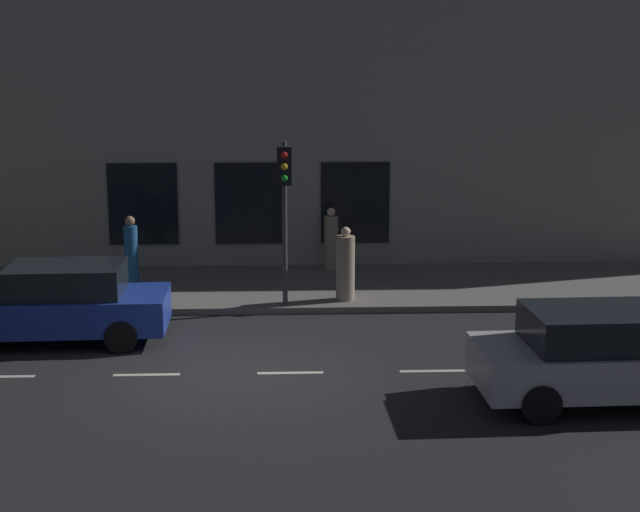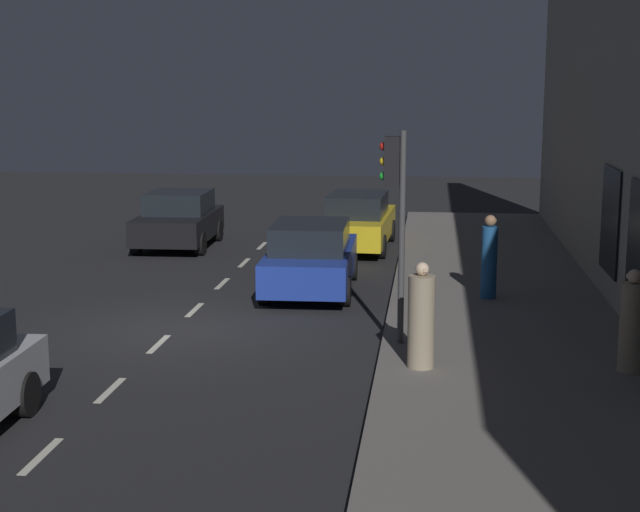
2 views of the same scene
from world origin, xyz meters
TOP-DOWN VIEW (x-y plane):
  - ground_plane at (0.00, 0.00)m, footprint 60.00×60.00m
  - sidewalk at (6.25, 0.00)m, footprint 4.50×32.00m
  - building_facade at (8.80, 0.00)m, footprint 0.65×32.00m
  - lane_centre_line at (0.00, -1.00)m, footprint 0.12×27.20m
  - traffic_light at (4.20, -0.93)m, footprint 0.45×0.32m
  - parked_car_2 at (-1.64, -6.10)m, footprint 2.08×4.20m
  - parked_car_3 at (2.17, 3.59)m, footprint 2.03×4.37m
  - pedestrian_0 at (4.70, -2.31)m, footprint 0.58×0.58m
  - pedestrian_1 at (6.04, 2.78)m, footprint 0.46×0.46m
  - pedestrian_2 at (7.97, -2.15)m, footprint 0.45×0.45m

SIDE VIEW (x-z plane):
  - ground_plane at x=0.00m, z-range 0.00..0.00m
  - lane_centre_line at x=0.00m, z-range 0.00..0.01m
  - sidewalk at x=6.25m, z-range 0.00..0.15m
  - parked_car_2 at x=-1.64m, z-range 0.00..1.58m
  - parked_car_3 at x=2.17m, z-range 0.00..1.58m
  - pedestrian_2 at x=7.97m, z-range 0.08..1.72m
  - pedestrian_0 at x=4.70m, z-range 0.07..1.78m
  - pedestrian_1 at x=6.04m, z-range 0.10..1.86m
  - traffic_light at x=4.20m, z-range 1.00..4.69m
  - building_facade at x=8.80m, z-range -0.01..7.59m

